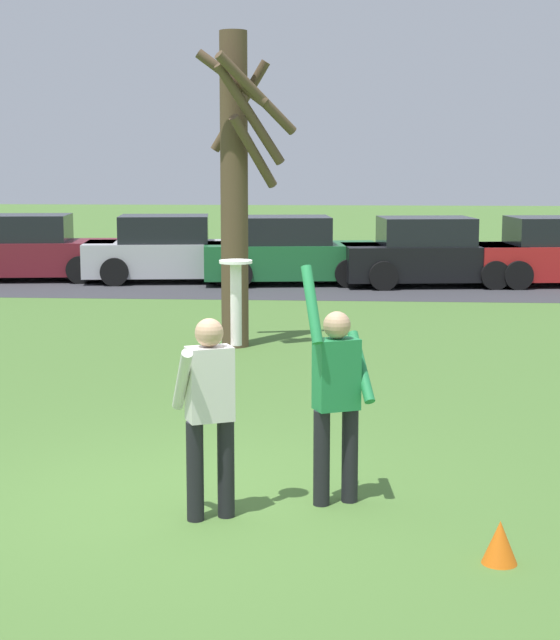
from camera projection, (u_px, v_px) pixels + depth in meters
ground_plane at (192, 501)px, 8.86m from camera, size 120.00×120.00×0.00m
person_catcher at (210, 401)px, 8.28m from camera, size 0.58×0.50×2.08m
person_defender at (336, 390)px, 8.65m from camera, size 0.64×0.59×2.04m
frisbee_disc at (236, 262)px, 8.19m from camera, size 0.26×0.26×0.02m
parked_car_maroon at (31, 250)px, 25.25m from camera, size 4.30×2.45×1.59m
parked_car_silver at (169, 251)px, 24.93m from camera, size 4.30×2.45×1.59m
parked_car_green at (289, 253)px, 24.47m from camera, size 4.30×2.45×1.59m
parked_car_black at (430, 254)px, 24.11m from camera, size 4.30×2.45×1.59m
parked_car_red at (559, 254)px, 24.23m from camera, size 4.30×2.45×1.59m
parking_strip at (229, 282)px, 24.85m from camera, size 25.48×6.40×0.01m
bare_tree_tall at (236, 179)px, 15.82m from camera, size 1.49×1.54×4.82m
field_cone_orange at (500, 542)px, 7.46m from camera, size 0.26×0.26×0.32m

